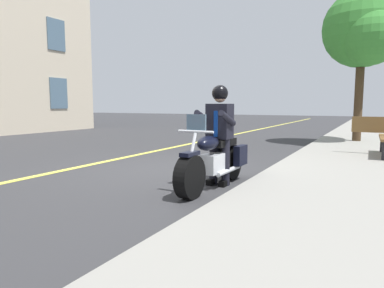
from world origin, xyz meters
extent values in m
plane|color=#333335|center=(0.00, 0.00, 0.00)|extent=(80.00, 80.00, 0.00)
cube|color=#E5DB4C|center=(0.00, -2.00, 0.01)|extent=(60.00, 0.16, 0.01)
cylinder|color=black|center=(1.72, 1.44, 0.33)|extent=(0.66, 0.21, 0.66)
cylinder|color=black|center=(0.17, 1.47, 0.33)|extent=(0.66, 0.21, 0.66)
cube|color=silver|center=(0.92, 1.45, 0.42)|extent=(0.57, 0.29, 0.32)
ellipsoid|color=black|center=(1.12, 1.45, 0.78)|extent=(0.57, 0.29, 0.24)
cube|color=black|center=(0.57, 1.46, 0.74)|extent=(0.71, 0.29, 0.12)
cube|color=black|center=(0.22, 1.69, 0.48)|extent=(0.40, 0.13, 0.36)
cube|color=black|center=(0.21, 1.25, 0.48)|extent=(0.40, 0.13, 0.36)
cylinder|color=silver|center=(1.70, 1.44, 0.60)|extent=(0.35, 0.06, 0.76)
cylinder|color=silver|center=(1.54, 1.44, 1.00)|extent=(0.05, 0.60, 0.04)
cube|color=black|center=(1.72, 1.44, 0.68)|extent=(0.36, 0.17, 0.06)
cylinder|color=silver|center=(0.62, 1.62, 0.26)|extent=(0.90, 0.10, 0.08)
cube|color=slate|center=(1.52, 1.44, 1.12)|extent=(0.05, 0.32, 0.28)
cylinder|color=black|center=(0.67, 1.58, 0.42)|extent=(0.14, 0.14, 0.84)
cube|color=black|center=(0.73, 1.58, 0.05)|extent=(0.26, 0.11, 0.10)
cylinder|color=black|center=(0.67, 1.34, 0.42)|extent=(0.14, 0.14, 0.84)
cube|color=black|center=(0.73, 1.34, 0.05)|extent=(0.26, 0.11, 0.10)
cube|color=black|center=(0.67, 1.46, 1.12)|extent=(0.33, 0.41, 0.60)
cube|color=navy|center=(0.83, 1.46, 1.08)|extent=(0.03, 0.07, 0.44)
cylinder|color=black|center=(0.85, 1.67, 1.18)|extent=(0.55, 0.11, 0.28)
cylinder|color=black|center=(0.84, 1.23, 1.18)|extent=(0.55, 0.11, 0.28)
sphere|color=tan|center=(0.67, 1.46, 1.55)|extent=(0.22, 0.22, 0.22)
sphere|color=black|center=(0.67, 1.46, 1.60)|extent=(0.28, 0.28, 0.28)
cube|color=black|center=(-2.73, 4.03, 0.36)|extent=(0.06, 0.06, 0.42)
cube|color=black|center=(-4.23, 4.01, 0.36)|extent=(0.06, 0.06, 0.42)
cylinder|color=#42301E|center=(-7.08, 3.28, 1.55)|extent=(0.28, 0.28, 2.81)
sphere|color=#388433|center=(-7.08, 3.28, 3.96)|extent=(2.60, 2.60, 2.60)
sphere|color=#388433|center=(-6.48, 3.58, 3.56)|extent=(1.80, 1.80, 1.80)
cube|color=slate|center=(-6.61, -10.97, 2.00)|extent=(1.10, 0.06, 1.60)
cube|color=slate|center=(-6.61, -10.97, 5.00)|extent=(1.10, 0.06, 1.60)
camera|label=1|loc=(6.12, 3.84, 1.40)|focal=32.03mm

